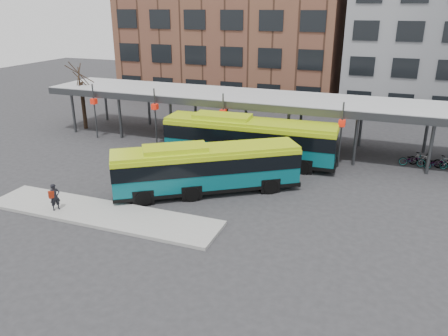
# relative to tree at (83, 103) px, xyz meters

# --- Properties ---
(ground) EXTENTS (120.00, 120.00, 0.00)m
(ground) POSITION_rel_tree_xyz_m (18.00, -12.00, -2.43)
(ground) COLOR #28282B
(ground) RESTS_ON ground
(boarding_island) EXTENTS (14.00, 3.00, 0.18)m
(boarding_island) POSITION_rel_tree_xyz_m (12.50, -15.00, -2.34)
(boarding_island) COLOR gray
(boarding_island) RESTS_ON ground
(canopy) EXTENTS (40.00, 6.53, 4.80)m
(canopy) POSITION_rel_tree_xyz_m (17.94, 0.87, 1.47)
(canopy) COLOR #999B9E
(canopy) RESTS_ON ground
(tree) EXTENTS (1.64, 1.64, 5.60)m
(tree) POSITION_rel_tree_xyz_m (0.00, 0.00, 0.00)
(tree) COLOR black
(tree) RESTS_ON ground
(building_brick) EXTENTS (26.00, 14.00, 22.00)m
(building_brick) POSITION_rel_tree_xyz_m (8.00, 20.00, 8.57)
(building_brick) COLOR brown
(building_brick) RESTS_ON ground
(bus_front) EXTENTS (10.97, 8.51, 3.19)m
(bus_front) POSITION_rel_tree_xyz_m (16.76, -9.92, -0.77)
(bus_front) COLOR #08535B
(bus_front) RESTS_ON ground
(bus_rear) EXTENTS (12.82, 3.31, 3.51)m
(bus_rear) POSITION_rel_tree_xyz_m (17.51, -3.54, -0.61)
(bus_rear) COLOR #08535B
(bus_rear) RESTS_ON ground
(pedestrian) EXTENTS (0.61, 0.68, 1.57)m
(pedestrian) POSITION_rel_tree_xyz_m (9.91, -15.65, -1.46)
(pedestrian) COLOR black
(pedestrian) RESTS_ON boarding_island
(bike_rack) EXTENTS (5.05, 1.43, 1.04)m
(bike_rack) POSITION_rel_tree_xyz_m (30.67, -0.02, -1.95)
(bike_rack) COLOR slate
(bike_rack) RESTS_ON ground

